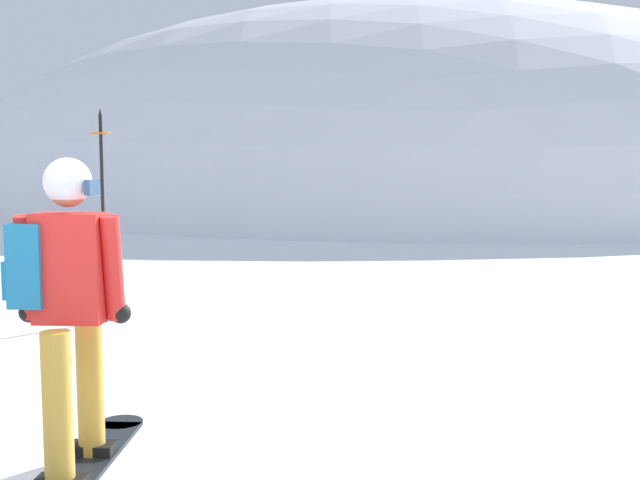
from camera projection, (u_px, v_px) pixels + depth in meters
ridge_peak_main at (400, 200)px, 32.32m from camera, size 36.78×33.10×15.44m
ridge_peak_far at (167, 184)px, 54.84m from camera, size 31.64×28.48×11.25m
snowboarder_main at (66, 308)px, 4.11m from camera, size 0.84×1.74×1.71m
piste_marker_near at (103, 202)px, 8.01m from camera, size 0.20×0.20×2.23m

